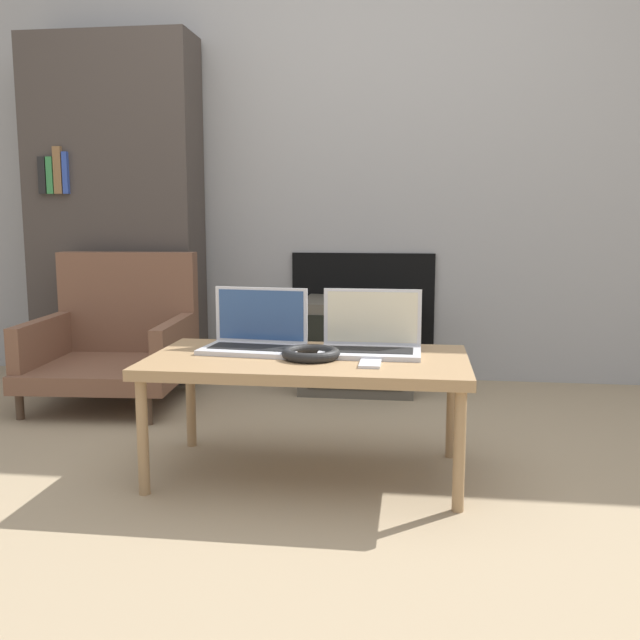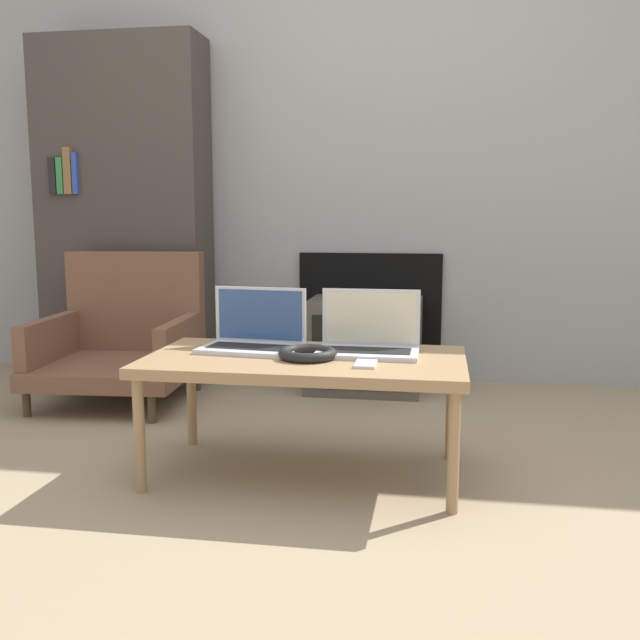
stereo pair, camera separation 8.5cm
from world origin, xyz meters
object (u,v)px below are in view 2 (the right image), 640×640
(laptop_left, at_px, (254,336))
(phone, at_px, (366,363))
(headphones, at_px, (308,353))
(tv, at_px, (365,344))
(laptop_right, at_px, (369,339))
(armchair, at_px, (125,336))

(laptop_left, xyz_separation_m, phone, (0.41, -0.19, -0.04))
(laptop_left, height_order, headphones, laptop_left)
(headphones, relative_size, phone, 1.36)
(tv, bearing_deg, laptop_left, -103.32)
(tv, bearing_deg, laptop_right, -83.49)
(phone, height_order, armchair, armchair)
(headphones, relative_size, armchair, 0.27)
(laptop_left, xyz_separation_m, headphones, (0.21, -0.12, -0.03))
(laptop_right, distance_m, headphones, 0.23)
(phone, bearing_deg, headphones, 162.52)
(headphones, bearing_deg, tv, 87.39)
(headphones, height_order, tv, tv)
(headphones, distance_m, armchair, 1.41)
(laptop_left, xyz_separation_m, tv, (0.27, 1.14, -0.23))
(tv, bearing_deg, armchair, -162.47)
(laptop_left, distance_m, phone, 0.46)
(phone, height_order, tv, tv)
(phone, xyz_separation_m, armchair, (-1.27, 0.98, -0.12))
(armchair, bearing_deg, phone, -41.58)
(laptop_left, bearing_deg, armchair, 143.02)
(headphones, bearing_deg, laptop_right, 33.44)
(laptop_left, relative_size, headphones, 1.86)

